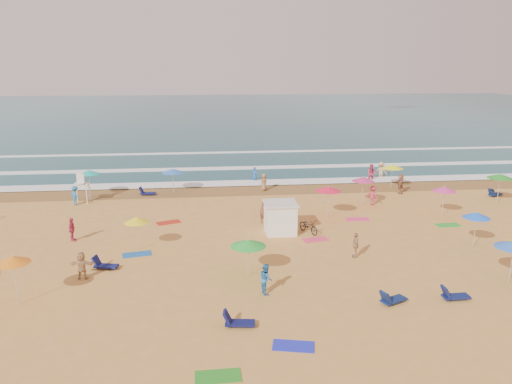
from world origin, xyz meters
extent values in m
plane|color=gold|center=(0.00, 0.00, 0.00)|extent=(220.00, 220.00, 0.00)
cube|color=#0C4756|center=(0.00, 84.00, 0.00)|extent=(220.00, 140.00, 0.18)
plane|color=olive|center=(0.00, 12.50, 0.01)|extent=(220.00, 220.00, 0.00)
cube|color=white|center=(0.00, 15.00, 0.10)|extent=(200.00, 2.20, 0.05)
cube|color=white|center=(0.00, 22.00, 0.10)|extent=(200.00, 1.60, 0.05)
cube|color=white|center=(0.00, 32.00, 0.10)|extent=(200.00, 1.20, 0.05)
cube|color=white|center=(3.00, 0.63, 1.00)|extent=(2.00, 2.00, 2.00)
cube|color=silver|center=(3.00, 0.63, 2.06)|extent=(2.20, 2.20, 0.12)
imported|color=black|center=(4.90, 0.33, 0.50)|extent=(1.43, 1.98, 0.99)
cone|color=green|center=(0.17, -6.32, 1.90)|extent=(1.92, 1.92, 0.35)
cone|color=#EC183C|center=(7.01, 3.54, 2.23)|extent=(1.88, 1.88, 0.35)
cone|color=orange|center=(-11.04, -8.44, 2.32)|extent=(1.56, 1.56, 0.35)
cone|color=blue|center=(-4.78, 12.50, 1.96)|extent=(2.02, 2.02, 0.35)
cone|color=yellow|center=(-6.21, -1.75, 1.98)|extent=(1.53, 1.53, 0.35)
cone|color=blue|center=(14.54, -3.58, 2.14)|extent=(1.64, 1.64, 0.35)
cone|color=#D22E70|center=(10.64, 6.58, 2.18)|extent=(1.77, 1.77, 0.35)
cone|color=#F1FC1A|center=(15.06, 11.71, 2.07)|extent=(1.92, 1.92, 0.35)
cone|color=#DD3186|center=(15.67, 2.93, 2.14)|extent=(1.70, 1.70, 0.35)
cone|color=green|center=(21.89, 5.91, 2.30)|extent=(1.99, 1.99, 0.35)
cone|color=#16B9A9|center=(-11.77, 11.50, 2.22)|extent=(1.77, 1.77, 0.35)
cube|color=#0E124A|center=(-0.68, -11.60, 0.17)|extent=(1.36, 0.72, 0.34)
cube|color=#101653|center=(-7.66, -4.47, 0.17)|extent=(1.40, 0.85, 0.34)
cube|color=#101A51|center=(9.98, -10.18, 0.17)|extent=(1.31, 0.59, 0.34)
cube|color=#0F1E4F|center=(6.83, -10.20, 0.17)|extent=(1.42, 1.03, 0.34)
cube|color=#0F214E|center=(23.06, 8.07, 0.17)|extent=(1.42, 1.01, 0.34)
cube|color=#0F134E|center=(-6.96, 11.70, 0.17)|extent=(1.35, 0.69, 0.34)
cube|color=#1C5BB3|center=(-6.23, -2.45, 0.01)|extent=(1.83, 1.17, 0.03)
cube|color=#2A8D23|center=(-1.78, -15.11, 0.01)|extent=(1.72, 0.89, 0.03)
cube|color=orange|center=(3.62, 4.76, 0.01)|extent=(1.90, 1.52, 0.03)
cube|color=#F0385D|center=(5.05, -1.07, 0.01)|extent=(1.85, 1.22, 0.03)
cube|color=red|center=(-4.71, 3.63, 0.01)|extent=(1.90, 1.41, 0.03)
cube|color=#2127D0|center=(1.35, -13.41, 0.01)|extent=(1.85, 1.22, 0.03)
cube|color=green|center=(15.14, 0.87, 0.01)|extent=(1.74, 0.94, 0.03)
cube|color=#ED3770|center=(9.15, 2.89, 0.01)|extent=(1.76, 0.99, 0.03)
imported|color=tan|center=(15.64, 16.09, 0.69)|extent=(1.39, 1.12, 1.88)
imported|color=#C8325A|center=(-10.65, 0.44, 0.78)|extent=(0.45, 0.94, 1.55)
imported|color=olive|center=(3.33, 12.26, 0.79)|extent=(0.90, 0.90, 1.58)
imported|color=brown|center=(2.13, 2.76, 0.81)|extent=(0.69, 0.58, 1.62)
imported|color=#2772B9|center=(-12.50, 9.20, 0.80)|extent=(1.15, 1.15, 1.59)
imported|color=#C5314D|center=(11.50, 6.53, 0.80)|extent=(1.12, 1.17, 1.60)
imported|color=tan|center=(6.74, -4.26, 0.76)|extent=(0.52, 0.95, 1.53)
imported|color=#2879BF|center=(0.86, -8.44, 0.77)|extent=(0.68, 0.83, 1.55)
imported|color=#C73157|center=(14.31, 15.00, 0.70)|extent=(1.09, 0.95, 1.89)
imported|color=tan|center=(-8.67, -5.69, 0.75)|extent=(1.44, 0.62, 1.51)
imported|color=#2359A4|center=(2.87, 15.96, 0.59)|extent=(0.72, 0.71, 1.68)
imported|color=#9D6548|center=(15.18, 9.91, 0.88)|extent=(0.92, 1.71, 1.76)
camera|label=1|loc=(-2.12, -31.23, 11.17)|focal=35.00mm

